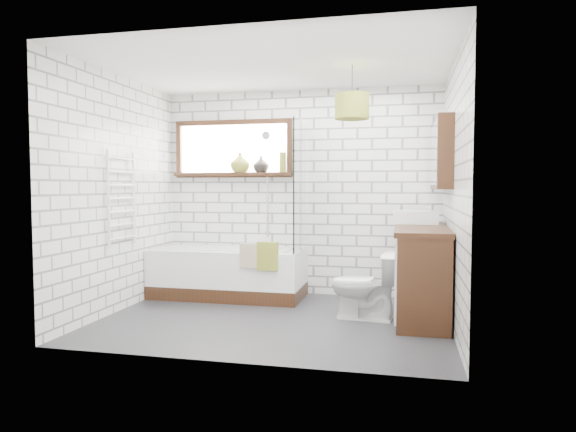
% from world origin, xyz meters
% --- Properties ---
extents(floor, '(3.40, 2.60, 0.01)m').
position_xyz_m(floor, '(0.00, 0.00, -0.01)').
color(floor, '#232326').
rests_on(floor, ground).
extents(ceiling, '(3.40, 2.60, 0.01)m').
position_xyz_m(ceiling, '(0.00, 0.00, 2.50)').
color(ceiling, white).
rests_on(ceiling, ground).
extents(wall_back, '(3.40, 0.01, 2.50)m').
position_xyz_m(wall_back, '(0.00, 1.30, 1.25)').
color(wall_back, white).
rests_on(wall_back, ground).
extents(wall_front, '(3.40, 0.01, 2.50)m').
position_xyz_m(wall_front, '(0.00, -1.30, 1.25)').
color(wall_front, white).
rests_on(wall_front, ground).
extents(wall_left, '(0.01, 2.60, 2.50)m').
position_xyz_m(wall_left, '(-1.70, 0.00, 1.25)').
color(wall_left, white).
rests_on(wall_left, ground).
extents(wall_right, '(0.01, 2.60, 2.50)m').
position_xyz_m(wall_right, '(1.70, 0.00, 1.25)').
color(wall_right, white).
rests_on(wall_right, ground).
extents(window, '(1.52, 0.16, 0.68)m').
position_xyz_m(window, '(-0.85, 1.26, 1.80)').
color(window, black).
rests_on(window, wall_back).
extents(towel_radiator, '(0.06, 0.52, 1.00)m').
position_xyz_m(towel_radiator, '(-1.66, 0.00, 1.20)').
color(towel_radiator, white).
rests_on(towel_radiator, wall_left).
extents(mirror_cabinet, '(0.16, 1.20, 0.70)m').
position_xyz_m(mirror_cabinet, '(1.62, 0.60, 1.65)').
color(mirror_cabinet, black).
rests_on(mirror_cabinet, wall_right).
extents(shower_riser, '(0.02, 0.02, 1.30)m').
position_xyz_m(shower_riser, '(-0.40, 1.26, 1.35)').
color(shower_riser, silver).
rests_on(shower_riser, wall_back).
extents(bathtub, '(1.80, 0.79, 0.58)m').
position_xyz_m(bathtub, '(-0.79, 0.90, 0.29)').
color(bathtub, white).
rests_on(bathtub, floor).
extents(shower_screen, '(0.02, 0.72, 1.50)m').
position_xyz_m(shower_screen, '(0.09, 0.90, 1.33)').
color(shower_screen, white).
rests_on(shower_screen, bathtub).
extents(towel_green, '(0.23, 0.06, 0.32)m').
position_xyz_m(towel_green, '(-0.20, 0.51, 0.56)').
color(towel_green, olive).
rests_on(towel_green, bathtub).
extents(towel_beige, '(0.20, 0.05, 0.27)m').
position_xyz_m(towel_beige, '(-0.41, 0.51, 0.56)').
color(towel_beige, tan).
rests_on(towel_beige, bathtub).
extents(vanity, '(0.52, 1.61, 0.92)m').
position_xyz_m(vanity, '(1.44, 0.49, 0.46)').
color(vanity, black).
rests_on(vanity, floor).
extents(basin, '(0.47, 0.42, 0.14)m').
position_xyz_m(basin, '(1.38, 0.90, 0.99)').
color(basin, white).
rests_on(basin, vanity).
extents(tap, '(0.03, 0.03, 0.17)m').
position_xyz_m(tap, '(1.54, 0.90, 1.05)').
color(tap, silver).
rests_on(tap, vanity).
extents(toilet, '(0.44, 0.70, 0.68)m').
position_xyz_m(toilet, '(0.88, 0.20, 0.34)').
color(toilet, white).
rests_on(toilet, floor).
extents(vase_olive, '(0.29, 0.29, 0.25)m').
position_xyz_m(vase_olive, '(-0.75, 1.23, 1.60)').
color(vase_olive, olive).
rests_on(vase_olive, window).
extents(vase_dark, '(0.21, 0.21, 0.20)m').
position_xyz_m(vase_dark, '(-0.48, 1.23, 1.58)').
color(vase_dark, black).
rests_on(vase_dark, window).
extents(bottle, '(0.10, 0.10, 0.24)m').
position_xyz_m(bottle, '(-0.20, 1.23, 1.60)').
color(bottle, olive).
rests_on(bottle, window).
extents(pendant, '(0.33, 0.33, 0.24)m').
position_xyz_m(pendant, '(0.75, 0.12, 2.10)').
color(pendant, olive).
rests_on(pendant, ceiling).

